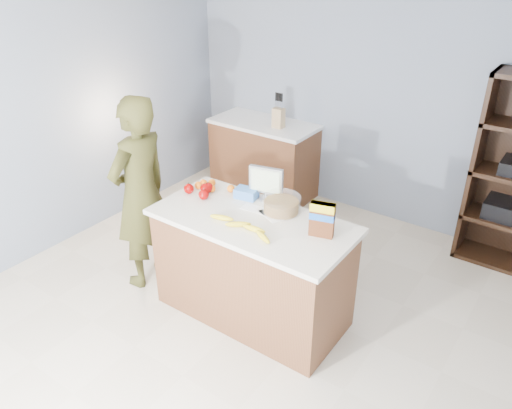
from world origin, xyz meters
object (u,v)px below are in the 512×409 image
Objects in this scene: counter_peninsula at (252,271)px; person at (141,194)px; tv at (266,182)px; cereal_box at (322,217)px.

person is (-1.06, -0.14, 0.44)m from counter_peninsula.
counter_peninsula is 0.72m from tv.
tv is (-0.09, 0.32, 0.64)m from counter_peninsula.
cereal_box is at bearing 9.06° from counter_peninsula.
tv is at bearing 106.51° from counter_peninsula.
counter_peninsula is at bearing 95.54° from person.
cereal_box is (0.64, -0.23, -0.01)m from tv.
counter_peninsula is at bearing -170.94° from cereal_box.
person reaches higher than counter_peninsula.
counter_peninsula is 0.91× the size of person.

